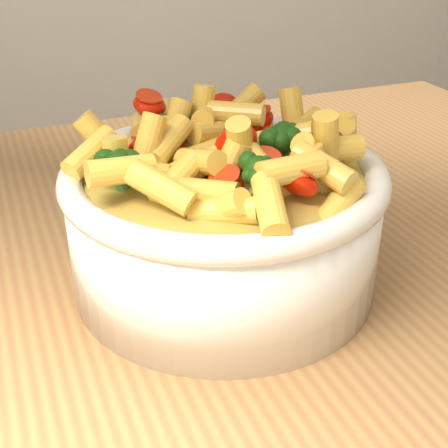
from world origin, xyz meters
name	(u,v)px	position (x,y,z in m)	size (l,w,h in m)	color
table	(166,341)	(0.00, 0.00, 0.80)	(1.20, 0.80, 0.90)	#A77D47
serving_bowl	(224,223)	(0.04, -0.06, 0.96)	(0.26, 0.26, 0.11)	white
pasta_salad	(224,143)	(0.04, -0.06, 1.03)	(0.21, 0.21, 0.05)	#FFC150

